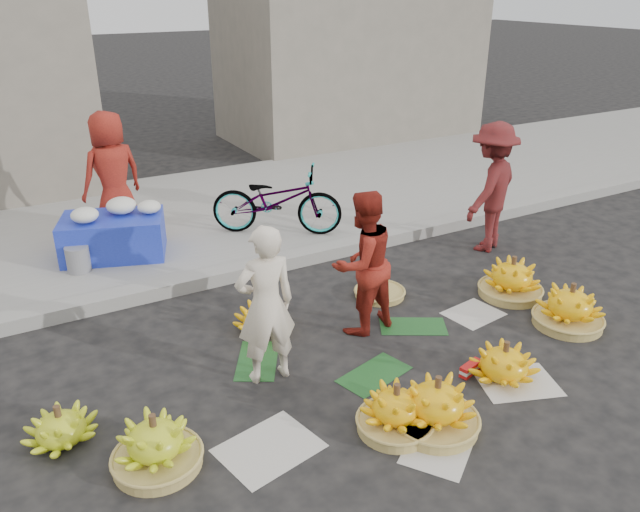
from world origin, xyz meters
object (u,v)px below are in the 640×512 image
vendor_cream (266,305)px  bicycle (277,200)px  banana_bunch_0 (156,444)px  banana_bunch_4 (570,307)px  flower_table (114,233)px

vendor_cream → bicycle: size_ratio=0.84×
banana_bunch_0 → vendor_cream: bearing=27.6°
banana_bunch_0 → banana_bunch_4: size_ratio=0.99×
banana_bunch_4 → vendor_cream: vendor_cream is taller
banana_bunch_0 → bicycle: 4.23m
vendor_cream → bicycle: (1.42, 2.74, -0.14)m
banana_bunch_0 → flower_table: size_ratio=0.49×
bicycle → vendor_cream: bearing=-173.4°
banana_bunch_0 → bicycle: bicycle is taller
vendor_cream → flower_table: bearing=-74.8°
banana_bunch_4 → bicycle: size_ratio=0.40×
banana_bunch_4 → flower_table: (-3.57, 3.70, 0.20)m
bicycle → banana_bunch_4: bearing=-121.5°
banana_bunch_4 → flower_table: size_ratio=0.50×
vendor_cream → banana_bunch_4: bearing=171.8°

